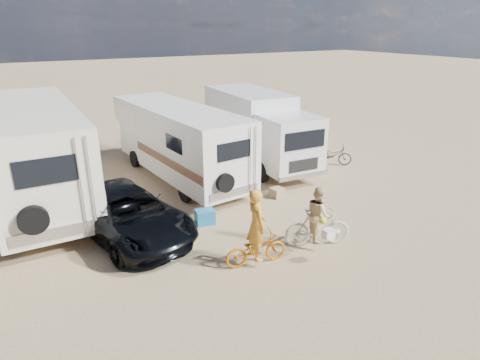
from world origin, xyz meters
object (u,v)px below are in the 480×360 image
rv_left (37,156)px  rider_man (256,231)px  rv_main (179,143)px  rider_woman (318,220)px  bike_woman (317,227)px  bike_parked (332,155)px  bike_man (256,249)px  crate (277,193)px  cooler (205,217)px  dark_suv (127,213)px  box_truck (259,130)px

rv_left → rider_man: size_ratio=4.43×
rv_main → rider_woman: (1.13, -6.99, -0.64)m
rider_man → rider_woman: rider_man is taller
rv_main → rider_man: size_ratio=4.04×
bike_woman → bike_parked: 7.24m
bike_woman → rider_woman: (0.00, 0.00, 0.23)m
bike_man → crate: 4.47m
cooler → rider_woman: bearing=-43.0°
crate → bike_parked: bearing=22.7°
bike_man → dark_suv: bearing=46.4°
bike_woman → box_truck: bearing=3.0°
rv_main → bike_man: (-0.84, -6.95, -0.99)m
rv_left → crate: 8.24m
bike_parked → crate: bike_parked is taller
bike_parked → crate: size_ratio=4.07×
box_truck → dark_suv: (-6.82, -3.57, -0.85)m
rv_left → dark_suv: size_ratio=1.71×
rv_main → dark_suv: size_ratio=1.56×
rv_left → rider_woman: size_ratio=5.37×
bike_woman → rider_man: 2.01m
dark_suv → rider_woman: (4.33, -3.24, 0.10)m
dark_suv → rv_main: bearing=38.0°
cooler → box_truck: bearing=51.0°
rv_left → box_truck: size_ratio=1.24×
rv_main → rider_man: 7.01m
box_truck → bike_woman: size_ratio=3.69×
bike_man → bike_woman: bike_woman is taller
dark_suv → bike_woman: bearing=-48.4°
dark_suv → crate: (5.36, 0.10, -0.51)m
rv_main → cooler: size_ratio=13.32×
box_truck → rider_man: size_ratio=3.57×
bike_man → bike_woman: 1.98m
bike_woman → crate: 3.52m
dark_suv → bike_parked: bearing=-0.7°
rider_woman → bike_parked: bearing=-22.4°
rv_left → cooler: 6.10m
cooler → crate: (3.14, 0.59, -0.06)m
rv_main → dark_suv: (-3.19, -3.75, -0.74)m
cooler → rv_main: bearing=86.6°
rv_left → crate: size_ratio=20.07×
rider_man → crate: 4.53m
rv_left → bike_parked: size_ratio=4.94×
rv_left → dark_suv: bearing=-63.2°
bike_parked → rider_woman: bearing=171.9°
bike_man → bike_parked: bike_parked is taller
rv_main → bike_parked: size_ratio=4.51×
rv_left → bike_parked: 11.56m
rider_woman → bike_parked: (5.16, 5.07, -0.33)m
dark_suv → bike_woman: 5.41m
bike_man → crate: bearing=-32.3°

